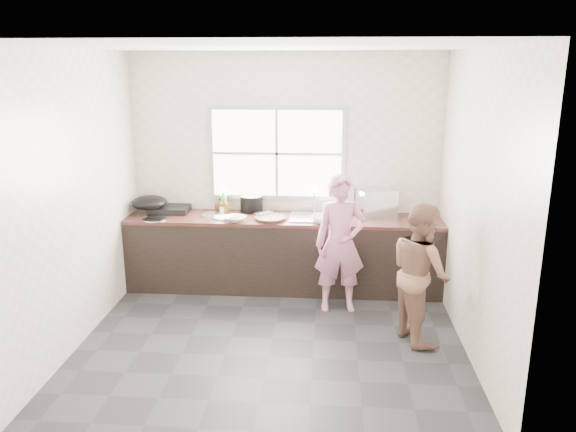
# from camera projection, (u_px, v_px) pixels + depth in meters

# --- Properties ---
(floor) EXTENTS (3.60, 3.20, 0.01)m
(floor) POSITION_uv_depth(u_px,v_px,m) (273.00, 339.00, 5.41)
(floor) COLOR #27272A
(floor) RESTS_ON ground
(ceiling) EXTENTS (3.60, 3.20, 0.01)m
(ceiling) POSITION_uv_depth(u_px,v_px,m) (270.00, 46.00, 4.70)
(ceiling) COLOR silver
(ceiling) RESTS_ON wall_back
(wall_back) EXTENTS (3.60, 0.01, 2.70)m
(wall_back) POSITION_uv_depth(u_px,v_px,m) (286.00, 170.00, 6.60)
(wall_back) COLOR beige
(wall_back) RESTS_ON ground
(wall_left) EXTENTS (0.01, 3.20, 2.70)m
(wall_left) POSITION_uv_depth(u_px,v_px,m) (78.00, 199.00, 5.19)
(wall_left) COLOR silver
(wall_left) RESTS_ON ground
(wall_right) EXTENTS (0.01, 3.20, 2.70)m
(wall_right) POSITION_uv_depth(u_px,v_px,m) (476.00, 206.00, 4.93)
(wall_right) COLOR beige
(wall_right) RESTS_ON ground
(wall_front) EXTENTS (3.60, 0.01, 2.70)m
(wall_front) POSITION_uv_depth(u_px,v_px,m) (245.00, 263.00, 3.51)
(wall_front) COLOR beige
(wall_front) RESTS_ON ground
(cabinet) EXTENTS (3.60, 0.62, 0.82)m
(cabinet) POSITION_uv_depth(u_px,v_px,m) (284.00, 254.00, 6.54)
(cabinet) COLOR black
(cabinet) RESTS_ON floor
(countertop) EXTENTS (3.60, 0.64, 0.04)m
(countertop) POSITION_uv_depth(u_px,v_px,m) (283.00, 219.00, 6.43)
(countertop) COLOR #3A1D17
(countertop) RESTS_ON cabinet
(sink) EXTENTS (0.55, 0.45, 0.02)m
(sink) POSITION_uv_depth(u_px,v_px,m) (314.00, 217.00, 6.40)
(sink) COLOR silver
(sink) RESTS_ON countertop
(faucet) EXTENTS (0.02, 0.02, 0.30)m
(faucet) POSITION_uv_depth(u_px,v_px,m) (315.00, 201.00, 6.55)
(faucet) COLOR silver
(faucet) RESTS_ON countertop
(window_frame) EXTENTS (1.60, 0.05, 1.10)m
(window_frame) POSITION_uv_depth(u_px,v_px,m) (277.00, 153.00, 6.54)
(window_frame) COLOR #9EA0A5
(window_frame) RESTS_ON wall_back
(window_glazing) EXTENTS (1.50, 0.01, 1.00)m
(window_glazing) POSITION_uv_depth(u_px,v_px,m) (277.00, 154.00, 6.52)
(window_glazing) COLOR white
(window_glazing) RESTS_ON window_frame
(woman) EXTENTS (0.54, 0.38, 1.38)m
(woman) POSITION_uv_depth(u_px,v_px,m) (340.00, 248.00, 5.89)
(woman) COLOR #C77798
(woman) RESTS_ON floor
(person_side) EXTENTS (0.70, 0.78, 1.34)m
(person_side) POSITION_uv_depth(u_px,v_px,m) (420.00, 272.00, 5.26)
(person_side) COLOR brown
(person_side) RESTS_ON floor
(cutting_board) EXTENTS (0.45, 0.45, 0.04)m
(cutting_board) POSITION_uv_depth(u_px,v_px,m) (270.00, 218.00, 6.31)
(cutting_board) COLOR black
(cutting_board) RESTS_ON countertop
(cleaver) EXTENTS (0.23, 0.22, 0.01)m
(cleaver) POSITION_uv_depth(u_px,v_px,m) (264.00, 213.00, 6.45)
(cleaver) COLOR silver
(cleaver) RESTS_ON cutting_board
(bowl_mince) EXTENTS (0.30, 0.30, 0.06)m
(bowl_mince) POSITION_uv_depth(u_px,v_px,m) (235.00, 219.00, 6.25)
(bowl_mince) COLOR white
(bowl_mince) RESTS_ON countertop
(bowl_crabs) EXTENTS (0.21, 0.21, 0.06)m
(bowl_crabs) POSITION_uv_depth(u_px,v_px,m) (323.00, 220.00, 6.20)
(bowl_crabs) COLOR white
(bowl_crabs) RESTS_ON countertop
(bowl_held) EXTENTS (0.22, 0.22, 0.07)m
(bowl_held) POSITION_uv_depth(u_px,v_px,m) (338.00, 220.00, 6.17)
(bowl_held) COLOR silver
(bowl_held) RESTS_ON countertop
(black_pot) EXTENTS (0.30, 0.30, 0.19)m
(black_pot) POSITION_uv_depth(u_px,v_px,m) (251.00, 204.00, 6.65)
(black_pot) COLOR black
(black_pot) RESTS_ON countertop
(plate_food) EXTENTS (0.28, 0.28, 0.02)m
(plate_food) POSITION_uv_depth(u_px,v_px,m) (223.00, 217.00, 6.38)
(plate_food) COLOR silver
(plate_food) RESTS_ON countertop
(bottle_green) EXTENTS (0.13, 0.13, 0.27)m
(bottle_green) POSITION_uv_depth(u_px,v_px,m) (224.00, 200.00, 6.66)
(bottle_green) COLOR #42912F
(bottle_green) RESTS_ON countertop
(bottle_brown_tall) EXTENTS (0.10, 0.10, 0.18)m
(bottle_brown_tall) POSITION_uv_depth(u_px,v_px,m) (224.00, 206.00, 6.56)
(bottle_brown_tall) COLOR #4E3613
(bottle_brown_tall) RESTS_ON countertop
(bottle_brown_short) EXTENTS (0.16, 0.16, 0.15)m
(bottle_brown_short) POSITION_uv_depth(u_px,v_px,m) (220.00, 205.00, 6.68)
(bottle_brown_short) COLOR #452311
(bottle_brown_short) RESTS_ON countertop
(glass_jar) EXTENTS (0.07, 0.07, 0.09)m
(glass_jar) POSITION_uv_depth(u_px,v_px,m) (223.00, 211.00, 6.55)
(glass_jar) COLOR white
(glass_jar) RESTS_ON countertop
(burner) EXTENTS (0.46, 0.46, 0.07)m
(burner) POSITION_uv_depth(u_px,v_px,m) (171.00, 208.00, 6.70)
(burner) COLOR black
(burner) RESTS_ON countertop
(wok) EXTENTS (0.48, 0.48, 0.16)m
(wok) POSITION_uv_depth(u_px,v_px,m) (149.00, 203.00, 6.53)
(wok) COLOR black
(wok) RESTS_ON burner
(dish_rack) EXTENTS (0.50, 0.42, 0.32)m
(dish_rack) POSITION_uv_depth(u_px,v_px,m) (376.00, 203.00, 6.43)
(dish_rack) COLOR silver
(dish_rack) RESTS_ON countertop
(pot_lid_left) EXTENTS (0.36, 0.36, 0.01)m
(pot_lid_left) POSITION_uv_depth(u_px,v_px,m) (155.00, 219.00, 6.33)
(pot_lid_left) COLOR silver
(pot_lid_left) RESTS_ON countertop
(pot_lid_right) EXTENTS (0.35, 0.35, 0.01)m
(pot_lid_right) POSITION_uv_depth(u_px,v_px,m) (213.00, 215.00, 6.51)
(pot_lid_right) COLOR silver
(pot_lid_right) RESTS_ON countertop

